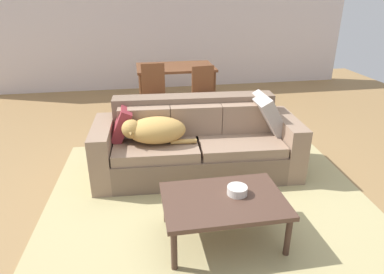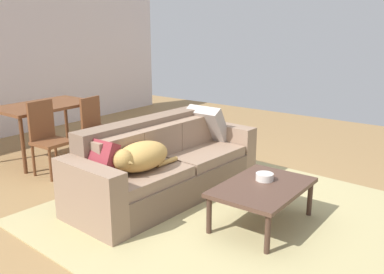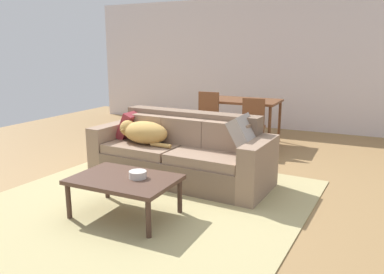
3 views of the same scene
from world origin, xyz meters
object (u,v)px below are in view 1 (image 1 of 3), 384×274
at_px(couch, 197,145).
at_px(bowl_on_coffee_table, 237,190).
at_px(throw_pillow_by_right_arm, 268,114).
at_px(dining_chair_near_right, 205,92).
at_px(dining_chair_near_left, 154,93).
at_px(coffee_table, 224,203).
at_px(throw_pillow_by_left_arm, 121,123).
at_px(dining_table, 175,71).
at_px(dog_on_left_cushion, 154,130).

height_order(couch, bowl_on_coffee_table, couch).
bearing_deg(throw_pillow_by_right_arm, dining_chair_near_right, 104.31).
relative_size(couch, bowl_on_coffee_table, 13.61).
xyz_separation_m(couch, dining_chair_near_left, (-0.36, 1.62, 0.18)).
distance_m(coffee_table, dining_chair_near_right, 2.87).
height_order(couch, throw_pillow_by_right_arm, throw_pillow_by_right_arm).
bearing_deg(bowl_on_coffee_table, throw_pillow_by_right_arm, 58.85).
xyz_separation_m(coffee_table, dining_chair_near_right, (0.43, 2.83, 0.13)).
bearing_deg(dining_chair_near_right, throw_pillow_by_left_arm, -136.71).
relative_size(dining_table, dining_chair_near_right, 1.48).
height_order(throw_pillow_by_right_arm, bowl_on_coffee_table, throw_pillow_by_right_arm).
xyz_separation_m(dog_on_left_cushion, dining_chair_near_right, (0.92, 1.72, -0.11)).
height_order(dog_on_left_cushion, throw_pillow_by_left_arm, throw_pillow_by_left_arm).
bearing_deg(couch, dining_chair_near_left, 105.94).
distance_m(throw_pillow_by_left_arm, dining_table, 2.32).
height_order(coffee_table, dining_table, dining_table).
bearing_deg(dining_chair_near_right, throw_pillow_by_right_arm, -82.35).
xyz_separation_m(throw_pillow_by_left_arm, bowl_on_coffee_table, (0.97, -1.28, -0.18)).
distance_m(dog_on_left_cushion, throw_pillow_by_right_arm, 1.34).
distance_m(throw_pillow_by_left_arm, dining_chair_near_right, 1.97).
xyz_separation_m(dining_table, dining_chair_near_left, (-0.41, -0.62, -0.19)).
relative_size(throw_pillow_by_left_arm, dining_chair_near_left, 0.40).
relative_size(couch, dining_table, 1.80).
bearing_deg(bowl_on_coffee_table, dining_chair_near_left, 99.97).
xyz_separation_m(bowl_on_coffee_table, dining_chair_near_left, (-0.49, 2.80, 0.07)).
bearing_deg(throw_pillow_by_right_arm, bowl_on_coffee_table, -121.15).
height_order(couch, dining_table, couch).
xyz_separation_m(couch, dog_on_left_cushion, (-0.49, -0.11, 0.26)).
xyz_separation_m(bowl_on_coffee_table, dining_table, (-0.08, 3.42, 0.26)).
bearing_deg(dog_on_left_cushion, couch, 16.32).
bearing_deg(coffee_table, dining_chair_near_right, 81.38).
relative_size(couch, dog_on_left_cushion, 2.95).
bearing_deg(dining_chair_near_right, dining_table, 114.46).
relative_size(throw_pillow_by_right_arm, dining_table, 0.36).
xyz_separation_m(throw_pillow_by_right_arm, dining_chair_near_right, (-0.41, 1.61, -0.17)).
distance_m(throw_pillow_by_left_arm, coffee_table, 1.59).
bearing_deg(couch, bowl_on_coffee_table, -80.38).
height_order(throw_pillow_by_left_arm, throw_pillow_by_right_arm, throw_pillow_by_right_arm).
distance_m(throw_pillow_by_left_arm, bowl_on_coffee_table, 1.61).
distance_m(dog_on_left_cushion, dining_chair_near_left, 1.74).
relative_size(throw_pillow_by_right_arm, dining_chair_near_left, 0.49).
bearing_deg(throw_pillow_by_left_arm, dining_chair_near_left, 72.68).
height_order(dining_table, dining_chair_near_right, dining_chair_near_right).
xyz_separation_m(throw_pillow_by_right_arm, bowl_on_coffee_table, (-0.71, -1.18, -0.22)).
height_order(throw_pillow_by_right_arm, coffee_table, throw_pillow_by_right_arm).
height_order(bowl_on_coffee_table, dining_chair_near_right, dining_chair_near_right).
xyz_separation_m(couch, throw_pillow_by_left_arm, (-0.84, 0.10, 0.28)).
distance_m(coffee_table, dining_table, 3.49).
distance_m(dining_table, dining_chair_near_left, 0.77).
bearing_deg(coffee_table, bowl_on_coffee_table, 20.80).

